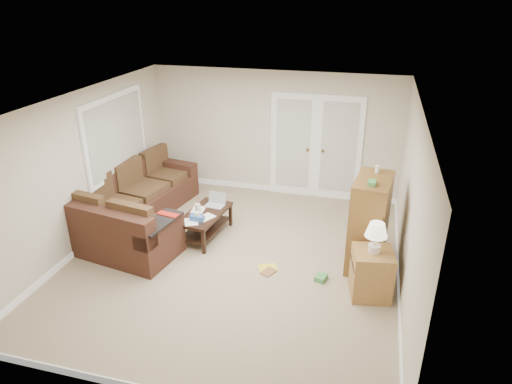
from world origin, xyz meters
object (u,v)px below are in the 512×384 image
(coffee_table, at_px, (206,223))
(side_cabinet, at_px, (372,270))
(tv_armoire, at_px, (369,223))
(sectional_sofa, at_px, (131,210))

(coffee_table, bearing_deg, side_cabinet, -12.52)
(coffee_table, bearing_deg, tv_armoire, 2.21)
(side_cabinet, bearing_deg, tv_armoire, 87.29)
(tv_armoire, xyz_separation_m, side_cabinet, (0.10, -0.76, -0.32))
(coffee_table, bearing_deg, sectional_sofa, -169.48)
(sectional_sofa, relative_size, coffee_table, 2.77)
(side_cabinet, bearing_deg, sectional_sofa, 158.08)
(sectional_sofa, xyz_separation_m, tv_armoire, (4.03, -0.12, 0.37))
(sectional_sofa, distance_m, side_cabinet, 4.22)
(tv_armoire, bearing_deg, side_cabinet, -75.84)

